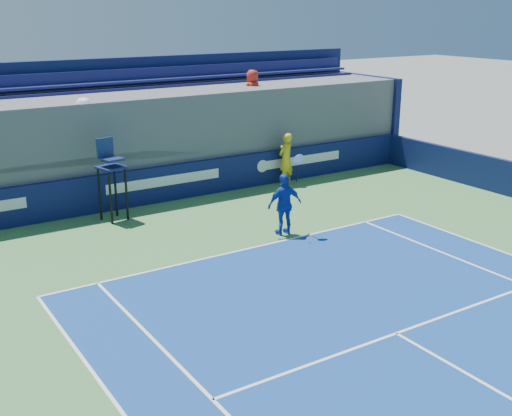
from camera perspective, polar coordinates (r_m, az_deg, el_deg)
ball_person at (r=23.01m, az=2.67°, el=4.39°), size 0.79×0.65×1.87m
back_hoarding at (r=21.21m, az=-8.20°, el=2.14°), size 20.40×0.21×1.20m
umpire_chair at (r=19.38m, az=-12.78°, el=3.26°), size 0.84×0.84×2.48m
tennis_player at (r=17.84m, az=2.57°, el=0.33°), size 1.06×0.54×2.57m
stadium_seating at (r=22.77m, az=-10.52°, el=6.26°), size 21.00×4.05×4.40m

